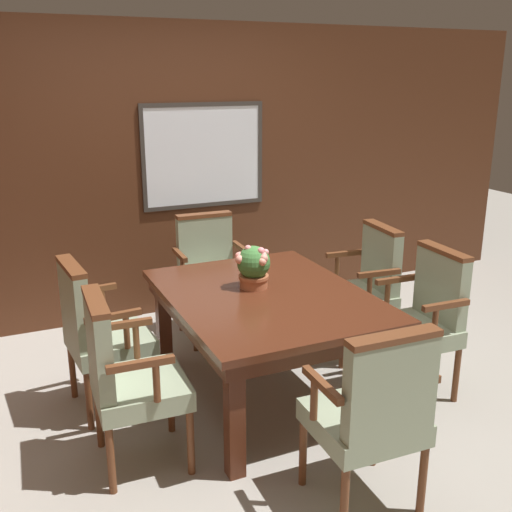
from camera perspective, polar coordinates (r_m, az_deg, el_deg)
The scene contains 10 objects.
ground_plane at distance 3.88m, azimuth 0.79°, elevation -14.55°, with size 14.00×14.00×0.00m, color #A39E93.
wall_back at distance 5.16m, azimuth -8.20°, elevation 7.83°, with size 7.20×0.08×2.45m.
dining_table at distance 3.76m, azimuth 0.95°, elevation -4.90°, with size 1.18×1.52×0.72m.
chair_left_far at distance 3.81m, azimuth -14.88°, elevation -6.68°, with size 0.51×0.57×0.97m.
chair_head_far at distance 4.77m, azimuth -4.42°, elevation -1.31°, with size 0.55×0.49×0.97m.
chair_head_near at distance 2.91m, azimuth 11.08°, elevation -14.18°, with size 0.55×0.49×0.97m.
chair_left_near at distance 3.24m, azimuth -12.32°, elevation -10.84°, with size 0.49×0.55×0.97m.
chair_right_near at distance 4.03m, azimuth 15.63°, elevation -5.41°, with size 0.49×0.55×0.97m.
chair_right_far at distance 4.52m, azimuth 10.35°, elevation -2.59°, with size 0.52×0.57×0.97m.
potted_plant at distance 3.78m, azimuth -0.23°, elevation -0.97°, with size 0.23×0.23×0.28m.
Camera 1 is at (-1.41, -3.00, 2.03)m, focal length 42.00 mm.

